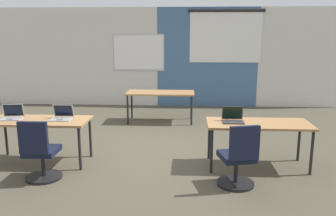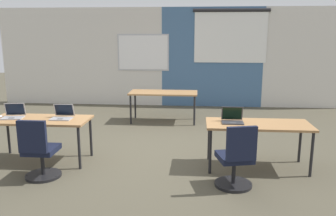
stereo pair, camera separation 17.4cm
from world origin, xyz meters
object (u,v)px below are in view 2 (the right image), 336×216
Objects in this scene: desk_near_left at (40,122)px; desk_near_right at (258,127)px; laptop_near_right_inner at (232,119)px; chair_near_right_inner at (236,162)px; laptop_near_left_end at (13,115)px; chair_near_left_inner at (40,154)px; desk_far_center at (163,94)px; laptop_near_left_inner at (62,116)px; mouse_near_left_end at (1,116)px.

desk_near_right is (3.50, 0.00, 0.00)m from desk_near_left.
desk_near_left is 3.50m from desk_near_right.
laptop_near_right_inner is 0.36× the size of chair_near_right_inner.
laptop_near_right_inner is 0.90× the size of laptop_near_left_end.
laptop_near_right_inner is 3.56m from laptop_near_left_end.
laptop_near_left_end is (-0.76, 0.75, 0.39)m from chair_near_left_inner.
desk_near_right is 1.00× the size of desk_far_center.
mouse_near_left_end is at bearing -179.71° from laptop_near_left_inner.
laptop_near_left_end reaches higher than desk_near_left.
laptop_near_left_inner reaches higher than chair_near_right_inner.
laptop_near_left_inner is 2.97× the size of mouse_near_left_end.
laptop_near_left_inner is (-3.14, 0.05, 0.11)m from desk_near_right.
chair_near_right_inner is (1.34, -3.59, -0.28)m from desk_far_center.
chair_near_right_inner is 2.49× the size of laptop_near_left_end.
mouse_near_left_end is at bearing 177.32° from desk_near_left.
laptop_near_left_end is at bearing 0.07° from mouse_near_left_end.
chair_near_left_inner reaches higher than desk_near_left.
laptop_near_left_inner is at bearing -7.42° from laptop_near_left_end.
desk_near_left is 1.00× the size of desk_near_right.
chair_near_left_inner is at bearing -167.43° from desk_near_right.
chair_near_left_inner is 8.20× the size of mouse_near_left_end.
laptop_near_left_inner is 0.36× the size of chair_near_right_inner.
desk_far_center is 4.83× the size of laptop_near_right_inner.
laptop_near_right_inner is at bearing -0.88° from laptop_near_left_inner.
desk_near_right is at bearing -8.96° from laptop_near_left_end.
desk_near_right and desk_far_center have the same top height.
laptop_near_right_inner is (2.74, -0.02, 0.00)m from laptop_near_left_inner.
desk_near_right is 4.83× the size of laptop_near_right_inner.
laptop_near_left_end is (-0.46, 0.03, 0.11)m from desk_near_left.
laptop_near_left_end is 0.23m from mouse_near_left_end.
desk_near_right is 3.30m from desk_far_center.
desk_near_left is 3.20m from chair_near_right_inner.
laptop_near_right_inner reaches higher than laptop_near_left_inner.
desk_near_left is 4.81× the size of laptop_near_left_inner.
laptop_near_left_end reaches higher than chair_near_left_inner.
desk_far_center is 1.74× the size of chair_near_right_inner.
chair_near_right_inner reaches higher than mouse_near_left_end.
mouse_near_left_end is at bearing 179.56° from desk_near_right.
laptop_near_right_inner reaches higher than desk_near_right.
laptop_near_left_inner is 0.82m from laptop_near_left_end.
desk_near_left is at bearing -179.64° from laptop_near_right_inner.
desk_far_center is 4.33× the size of laptop_near_left_end.
chair_near_left_inner is at bearing -67.33° from desk_near_left.
laptop_near_left_end is at bearing 179.53° from desk_near_right.
laptop_near_left_inner is 2.74m from laptop_near_right_inner.
desk_near_right is 0.41m from laptop_near_right_inner.
laptop_near_left_inner is 1.05m from mouse_near_left_end.
laptop_near_left_end is (-3.56, 0.00, -0.00)m from laptop_near_right_inner.
chair_near_left_inner and chair_near_right_inner have the same top height.
desk_near_right is 3.96m from laptop_near_left_end.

